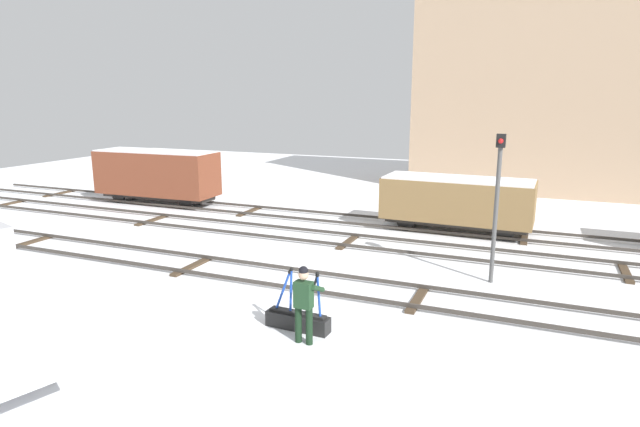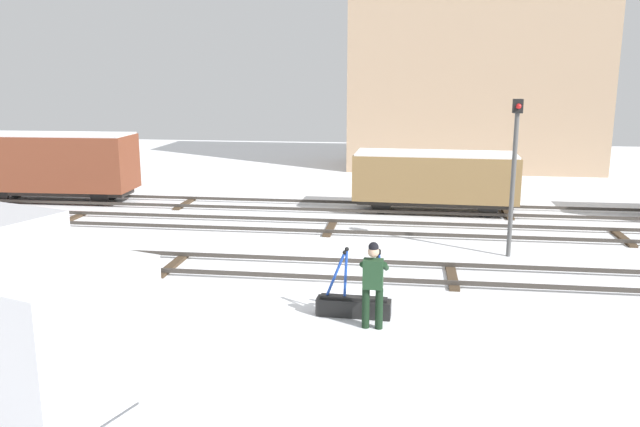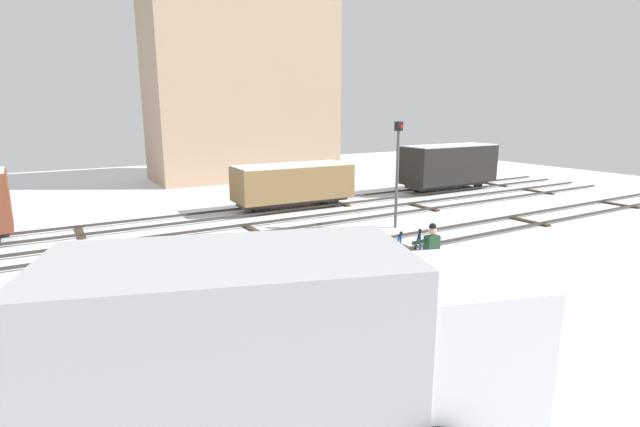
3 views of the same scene
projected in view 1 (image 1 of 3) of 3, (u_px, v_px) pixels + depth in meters
ground_plane at (295, 282)px, 15.09m from camera, size 60.00×60.00×0.00m
track_main_line at (295, 279)px, 15.07m from camera, size 44.00×1.94×0.18m
track_siding_near at (348, 240)px, 19.09m from camera, size 44.00×1.94×0.18m
track_siding_far at (373, 221)px, 21.87m from camera, size 44.00×1.94×0.18m
switch_lever_frame at (298, 319)px, 12.04m from camera, size 1.54×0.43×1.45m
rail_worker at (304, 300)px, 11.23m from camera, size 0.56×0.67×1.73m
signal_post at (497, 195)px, 14.55m from camera, size 0.24×0.32×4.20m
apartment_building at (536, 75)px, 28.75m from camera, size 12.65×5.42×12.50m
freight_car_mid_siding at (457, 201)px, 20.37m from camera, size 5.68×2.22×2.13m
freight_car_near_switch at (157, 174)px, 25.69m from camera, size 6.10×2.16×2.61m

